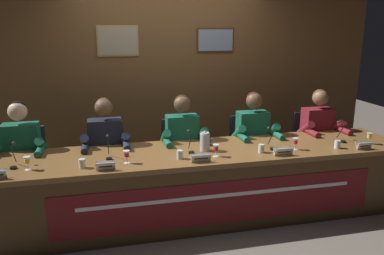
% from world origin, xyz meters
% --- Properties ---
extents(ground_plane, '(12.00, 12.00, 0.00)m').
position_xyz_m(ground_plane, '(0.00, 0.00, 0.00)').
color(ground_plane, '#70665B').
extents(wall_back_panelled, '(5.78, 0.14, 2.60)m').
position_xyz_m(wall_back_panelled, '(-0.00, 1.45, 1.30)').
color(wall_back_panelled, brown).
rests_on(wall_back_panelled, ground_plane).
extents(conference_table, '(4.58, 0.88, 0.73)m').
position_xyz_m(conference_table, '(0.01, -0.12, 0.52)').
color(conference_table, brown).
rests_on(conference_table, ground_plane).
extents(chair_far_left, '(0.44, 0.44, 0.90)m').
position_xyz_m(chair_far_left, '(-1.71, 0.62, 0.43)').
color(chair_far_left, black).
rests_on(chair_far_left, ground_plane).
extents(panelist_far_left, '(0.51, 0.48, 1.22)m').
position_xyz_m(panelist_far_left, '(-1.71, 0.42, 0.71)').
color(panelist_far_left, black).
rests_on(panelist_far_left, ground_plane).
extents(juice_glass_far_left, '(0.06, 0.06, 0.12)m').
position_xyz_m(juice_glass_far_left, '(-1.53, -0.19, 0.81)').
color(juice_glass_far_left, white).
rests_on(juice_glass_far_left, conference_table).
extents(microphone_far_left, '(0.06, 0.17, 0.22)m').
position_xyz_m(microphone_far_left, '(-1.67, -0.08, 0.80)').
color(microphone_far_left, black).
rests_on(microphone_far_left, conference_table).
extents(chair_left, '(0.44, 0.44, 0.90)m').
position_xyz_m(chair_left, '(-0.86, 0.62, 0.43)').
color(chair_left, black).
rests_on(chair_left, ground_plane).
extents(panelist_left, '(0.51, 0.48, 1.22)m').
position_xyz_m(panelist_left, '(-0.86, 0.42, 0.71)').
color(panelist_left, black).
rests_on(panelist_left, ground_plane).
extents(nameplate_left, '(0.17, 0.06, 0.08)m').
position_xyz_m(nameplate_left, '(-0.86, -0.35, 0.77)').
color(nameplate_left, white).
rests_on(nameplate_left, conference_table).
extents(juice_glass_left, '(0.06, 0.06, 0.12)m').
position_xyz_m(juice_glass_left, '(-0.67, -0.21, 0.81)').
color(juice_glass_left, white).
rests_on(juice_glass_left, conference_table).
extents(water_cup_left, '(0.06, 0.06, 0.08)m').
position_xyz_m(water_cup_left, '(-1.07, -0.24, 0.76)').
color(water_cup_left, silver).
rests_on(water_cup_left, conference_table).
extents(microphone_left, '(0.06, 0.17, 0.22)m').
position_xyz_m(microphone_left, '(-0.83, -0.04, 0.80)').
color(microphone_left, black).
rests_on(microphone_left, conference_table).
extents(chair_center, '(0.44, 0.44, 0.90)m').
position_xyz_m(chair_center, '(0.00, 0.62, 0.43)').
color(chair_center, black).
rests_on(chair_center, ground_plane).
extents(panelist_center, '(0.51, 0.48, 1.22)m').
position_xyz_m(panelist_center, '(0.00, 0.42, 0.71)').
color(panelist_center, black).
rests_on(panelist_center, ground_plane).
extents(nameplate_center, '(0.19, 0.06, 0.08)m').
position_xyz_m(nameplate_center, '(0.01, -0.33, 0.77)').
color(nameplate_center, white).
rests_on(nameplate_center, conference_table).
extents(juice_glass_center, '(0.06, 0.06, 0.12)m').
position_xyz_m(juice_glass_center, '(0.19, -0.22, 0.81)').
color(juice_glass_center, white).
rests_on(juice_glass_center, conference_table).
extents(water_cup_center, '(0.06, 0.06, 0.08)m').
position_xyz_m(water_cup_center, '(-0.17, -0.20, 0.76)').
color(water_cup_center, silver).
rests_on(water_cup_center, conference_table).
extents(microphone_center, '(0.06, 0.17, 0.22)m').
position_xyz_m(microphone_center, '(-0.02, -0.03, 0.80)').
color(microphone_center, black).
rests_on(microphone_center, conference_table).
extents(chair_right, '(0.44, 0.44, 0.90)m').
position_xyz_m(chair_right, '(0.86, 0.62, 0.43)').
color(chair_right, black).
rests_on(chair_right, ground_plane).
extents(panelist_right, '(0.51, 0.48, 1.22)m').
position_xyz_m(panelist_right, '(0.86, 0.42, 0.71)').
color(panelist_right, black).
rests_on(panelist_right, ground_plane).
extents(nameplate_right, '(0.19, 0.06, 0.08)m').
position_xyz_m(nameplate_right, '(0.85, -0.33, 0.77)').
color(nameplate_right, white).
rests_on(nameplate_right, conference_table).
extents(juice_glass_right, '(0.06, 0.06, 0.12)m').
position_xyz_m(juice_glass_right, '(1.05, -0.19, 0.81)').
color(juice_glass_right, white).
rests_on(juice_glass_right, conference_table).
extents(water_cup_right, '(0.06, 0.06, 0.08)m').
position_xyz_m(water_cup_right, '(0.67, -0.20, 0.76)').
color(water_cup_right, silver).
rests_on(water_cup_right, conference_table).
extents(microphone_right, '(0.06, 0.17, 0.22)m').
position_xyz_m(microphone_right, '(0.82, -0.11, 0.80)').
color(microphone_right, black).
rests_on(microphone_right, conference_table).
extents(chair_far_right, '(0.44, 0.44, 0.90)m').
position_xyz_m(chair_far_right, '(1.71, 0.62, 0.43)').
color(chair_far_right, black).
rests_on(chair_far_right, ground_plane).
extents(panelist_far_right, '(0.51, 0.48, 1.22)m').
position_xyz_m(panelist_far_right, '(1.71, 0.42, 0.71)').
color(panelist_far_right, black).
rests_on(panelist_far_right, ground_plane).
extents(nameplate_far_right, '(0.16, 0.06, 0.08)m').
position_xyz_m(nameplate_far_right, '(1.75, -0.34, 0.77)').
color(nameplate_far_right, white).
rests_on(nameplate_far_right, conference_table).
extents(juice_glass_far_right, '(0.06, 0.06, 0.12)m').
position_xyz_m(juice_glass_far_right, '(1.92, -0.19, 0.81)').
color(juice_glass_far_right, white).
rests_on(juice_glass_far_right, conference_table).
extents(water_cup_far_right, '(0.06, 0.06, 0.08)m').
position_xyz_m(water_cup_far_right, '(1.50, -0.25, 0.76)').
color(water_cup_far_right, silver).
rests_on(water_cup_far_right, conference_table).
extents(microphone_far_right, '(0.06, 0.17, 0.22)m').
position_xyz_m(microphone_far_right, '(1.69, -0.04, 0.80)').
color(microphone_far_right, black).
rests_on(microphone_far_right, conference_table).
extents(water_pitcher_central, '(0.15, 0.10, 0.21)m').
position_xyz_m(water_pitcher_central, '(0.13, -0.01, 0.82)').
color(water_pitcher_central, silver).
rests_on(water_pitcher_central, conference_table).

